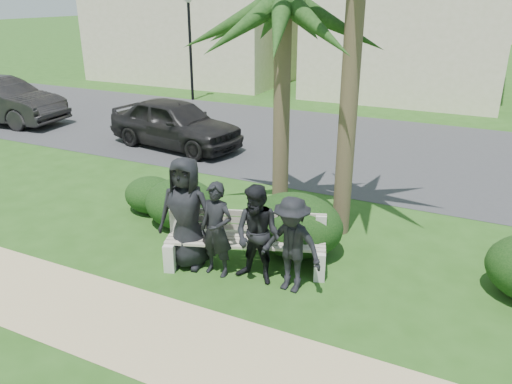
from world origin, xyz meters
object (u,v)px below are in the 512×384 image
at_px(man_b, 217,230).
at_px(man_d, 291,245).
at_px(park_bench, 246,245).
at_px(palm_left, 284,6).
at_px(car_b, 1,101).
at_px(car_a, 175,123).
at_px(man_a, 186,213).
at_px(man_c, 258,235).
at_px(street_lamp, 189,28).

distance_m(man_b, man_d, 1.25).
bearing_deg(park_bench, palm_left, 79.58).
relative_size(man_d, car_b, 0.33).
height_order(man_d, car_a, man_d).
xyz_separation_m(park_bench, man_a, (-0.92, -0.33, 0.53)).
bearing_deg(man_a, palm_left, 66.69).
bearing_deg(park_bench, car_a, 113.98).
height_order(man_b, man_c, man_c).
bearing_deg(palm_left, car_a, 146.02).
relative_size(man_a, car_b, 0.40).
distance_m(man_b, car_a, 7.49).
bearing_deg(man_c, man_d, 4.00).
relative_size(man_c, car_b, 0.34).
bearing_deg(car_b, car_a, -93.88).
distance_m(man_a, car_a, 7.11).
xyz_separation_m(street_lamp, man_b, (8.21, -12.05, -2.16)).
height_order(car_a, car_b, car_b).
bearing_deg(man_a, car_b, 143.50).
distance_m(man_a, man_b, 0.61).
height_order(man_a, car_b, man_a).
bearing_deg(park_bench, man_c, -59.24).
xyz_separation_m(man_a, car_b, (-11.38, 5.55, -0.17)).
xyz_separation_m(park_bench, car_b, (-12.30, 5.22, 0.36)).
xyz_separation_m(man_c, man_d, (0.56, 0.00, -0.04)).
height_order(park_bench, man_a, man_a).
distance_m(palm_left, car_b, 12.76).
bearing_deg(car_a, street_lamp, 36.88).
xyz_separation_m(street_lamp, palm_left, (8.20, -9.49, 1.11)).
height_order(man_d, car_b, car_b).
bearing_deg(street_lamp, man_c, -53.38).
xyz_separation_m(man_b, man_c, (0.69, 0.08, 0.02)).
relative_size(man_c, man_d, 1.05).
bearing_deg(street_lamp, man_b, -55.73).
height_order(street_lamp, car_b, street_lamp).
bearing_deg(man_c, car_a, 137.56).
bearing_deg(car_b, man_a, -121.40).
distance_m(man_a, man_c, 1.28).
bearing_deg(man_a, man_b, -13.80).
xyz_separation_m(palm_left, car_b, (-11.96, 3.02, -3.28)).
distance_m(man_b, car_b, 13.20).
relative_size(man_c, palm_left, 0.32).
distance_m(street_lamp, car_a, 7.49).
height_order(park_bench, man_b, man_b).
bearing_deg(car_b, palm_left, -109.57).
bearing_deg(man_a, man_c, -8.62).
bearing_deg(man_d, car_b, 162.17).
height_order(street_lamp, man_a, street_lamp).
relative_size(street_lamp, car_a, 1.02).
height_order(man_a, man_d, man_a).
relative_size(street_lamp, palm_left, 0.86).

